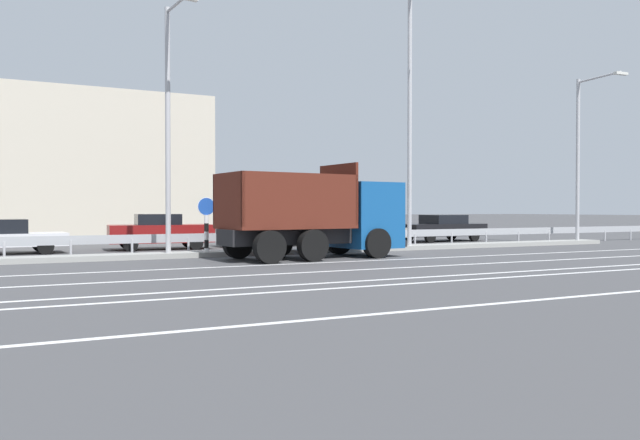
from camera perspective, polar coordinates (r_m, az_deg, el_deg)
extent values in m
plane|color=#424244|center=(23.33, 5.24, -3.19)|extent=(320.00, 320.00, 0.00)
cube|color=silver|center=(20.03, 1.37, -3.87)|extent=(50.29, 0.16, 0.01)
cube|color=silver|center=(17.83, 5.21, -4.47)|extent=(50.29, 0.16, 0.01)
cube|color=silver|center=(15.87, 9.74, -5.15)|extent=(50.29, 0.16, 0.01)
cube|color=silver|center=(15.12, 11.88, -5.47)|extent=(50.29, 0.16, 0.01)
cube|color=silver|center=(12.78, 20.90, -6.69)|extent=(50.29, 0.16, 0.01)
cube|color=gray|center=(25.11, 2.75, -2.69)|extent=(27.66, 1.10, 0.18)
cube|color=#9EA0A5|center=(26.29, 1.28, -1.37)|extent=(50.29, 0.04, 0.32)
cylinder|color=#ADADB2|center=(23.29, -26.91, -2.54)|extent=(0.09, 0.09, 0.62)
cylinder|color=#ADADB2|center=(23.36, -21.83, -2.49)|extent=(0.09, 0.09, 0.62)
cylinder|color=#ADADB2|center=(23.62, -16.81, -2.43)|extent=(0.09, 0.09, 0.62)
cylinder|color=#ADADB2|center=(24.05, -11.94, -2.35)|extent=(0.09, 0.09, 0.62)
cylinder|color=#ADADB2|center=(24.65, -7.27, -2.25)|extent=(0.09, 0.09, 0.62)
cylinder|color=#ADADB2|center=(25.41, -2.85, -2.15)|extent=(0.09, 0.09, 0.62)
cylinder|color=#ADADB2|center=(26.31, 1.28, -2.04)|extent=(0.09, 0.09, 0.62)
cylinder|color=#ADADB2|center=(27.33, 5.13, -1.93)|extent=(0.09, 0.09, 0.62)
cylinder|color=#ADADB2|center=(28.47, 8.68, -1.83)|extent=(0.09, 0.09, 0.62)
cylinder|color=#ADADB2|center=(29.71, 11.95, -1.72)|extent=(0.09, 0.09, 0.62)
cylinder|color=#ADADB2|center=(31.04, 14.94, -1.62)|extent=(0.09, 0.09, 0.62)
cylinder|color=#ADADB2|center=(32.45, 17.69, -1.52)|extent=(0.09, 0.09, 0.62)
cylinder|color=#ADADB2|center=(33.92, 20.20, -1.43)|extent=(0.09, 0.09, 0.62)
cylinder|color=#ADADB2|center=(35.45, 22.49, -1.34)|extent=(0.09, 0.09, 0.62)
cylinder|color=#ADADB2|center=(37.04, 24.60, -1.26)|extent=(0.09, 0.09, 0.62)
cylinder|color=#ADADB2|center=(38.67, 26.52, -1.18)|extent=(0.09, 0.09, 0.62)
cube|color=#144C8C|center=(22.81, 4.00, 0.44)|extent=(2.15, 2.59, 2.34)
cube|color=black|center=(23.40, 5.95, 1.47)|extent=(0.22, 2.08, 0.88)
cube|color=black|center=(23.45, 6.01, -2.03)|extent=(0.32, 2.37, 0.24)
cube|color=black|center=(21.11, -3.11, -1.50)|extent=(4.61, 1.75, 0.53)
cube|color=#511E14|center=(21.10, -3.11, -0.61)|extent=(4.53, 2.72, 0.12)
cube|color=#511E14|center=(22.07, -4.50, 1.82)|extent=(4.32, 0.50, 1.70)
cube|color=#511E14|center=(20.12, -1.59, 1.91)|extent=(4.32, 0.50, 1.70)
cube|color=#511E14|center=(22.19, 1.68, 2.37)|extent=(0.32, 2.32, 2.13)
cube|color=#511E14|center=(20.16, -8.39, 1.90)|extent=(0.32, 2.32, 1.70)
cylinder|color=black|center=(23.65, 1.74, -1.87)|extent=(1.07, 0.42, 1.04)
cylinder|color=black|center=(21.72, 5.21, -2.13)|extent=(1.07, 0.42, 1.04)
cylinder|color=black|center=(22.32, -3.81, -2.04)|extent=(1.07, 0.42, 1.04)
cylinder|color=black|center=(20.26, -0.65, -2.35)|extent=(1.07, 0.42, 1.04)
cylinder|color=black|center=(21.63, -7.51, -2.15)|extent=(1.07, 0.42, 1.04)
cylinder|color=black|center=(19.49, -4.63, -2.48)|extent=(1.07, 0.42, 1.04)
cylinder|color=white|center=(22.81, -10.34, -2.92)|extent=(0.16, 0.16, 0.30)
cylinder|color=black|center=(22.80, -10.34, -2.17)|extent=(0.16, 0.16, 0.30)
cylinder|color=white|center=(22.78, -10.34, -1.42)|extent=(0.16, 0.16, 0.30)
cylinder|color=black|center=(22.77, -10.34, -0.67)|extent=(0.16, 0.16, 0.30)
cylinder|color=white|center=(22.76, -10.35, 0.08)|extent=(0.16, 0.16, 0.30)
cylinder|color=#1E4CB2|center=(22.76, -10.35, 1.23)|extent=(0.61, 0.03, 0.61)
cylinder|color=white|center=(22.76, -10.35, 1.23)|extent=(0.66, 0.02, 0.66)
cylinder|color=#ADADB2|center=(22.54, -13.74, 7.74)|extent=(0.18, 0.18, 8.72)
cylinder|color=#ADADB2|center=(22.53, -12.96, 18.71)|extent=(0.29, 1.95, 0.10)
cylinder|color=#ADADB2|center=(26.65, 8.20, 9.01)|extent=(0.18, 0.18, 10.85)
cylinder|color=#ADADB2|center=(33.32, 22.50, 4.95)|extent=(0.18, 0.18, 8.09)
cylinder|color=#ADADB2|center=(32.93, 24.13, 11.83)|extent=(0.31, 2.54, 0.10)
cube|color=silver|center=(32.06, 25.80, 11.97)|extent=(0.71, 0.26, 0.12)
cube|color=silver|center=(26.36, -26.99, -1.63)|extent=(4.55, 2.13, 0.49)
cylinder|color=black|center=(27.35, -24.22, -2.03)|extent=(0.61, 0.24, 0.60)
cylinder|color=black|center=(25.62, -23.80, -2.23)|extent=(0.61, 0.24, 0.60)
cube|color=maroon|center=(27.20, -14.34, -1.21)|extent=(4.36, 1.99, 0.75)
cube|color=black|center=(27.17, -14.61, 0.06)|extent=(1.88, 1.61, 0.45)
cylinder|color=black|center=(28.23, -11.92, -1.88)|extent=(0.61, 0.24, 0.60)
cylinder|color=black|center=(26.65, -11.28, -2.04)|extent=(0.61, 0.24, 0.60)
cylinder|color=black|center=(27.87, -17.25, -1.94)|extent=(0.61, 0.24, 0.60)
cylinder|color=black|center=(26.26, -16.93, -2.11)|extent=(0.61, 0.24, 0.60)
cube|color=#A3A3A8|center=(28.80, -5.42, -1.10)|extent=(4.04, 2.11, 0.71)
cube|color=black|center=(28.83, -5.21, 0.12)|extent=(1.75, 1.75, 0.51)
cylinder|color=black|center=(27.51, -6.96, -1.94)|extent=(0.61, 0.24, 0.60)
cylinder|color=black|center=(29.15, -8.33, -1.78)|extent=(0.61, 0.24, 0.60)
cylinder|color=black|center=(28.56, -2.45, -1.83)|extent=(0.61, 0.24, 0.60)
cylinder|color=black|center=(30.14, -4.02, -1.68)|extent=(0.61, 0.24, 0.60)
cube|color=gray|center=(30.55, 3.70, -1.19)|extent=(4.50, 1.84, 0.49)
cube|color=black|center=(30.47, 3.48, -0.28)|extent=(1.90, 1.58, 0.49)
cylinder|color=black|center=(32.00, 5.04, -1.53)|extent=(0.60, 0.21, 0.60)
cylinder|color=black|center=(30.61, 6.73, -1.65)|extent=(0.60, 0.21, 0.60)
cylinder|color=black|center=(30.60, 0.66, -1.64)|extent=(0.60, 0.21, 0.60)
cylinder|color=black|center=(29.14, 2.22, -1.77)|extent=(0.60, 0.21, 0.60)
cube|color=black|center=(33.68, 11.03, -0.88)|extent=(4.90, 2.13, 0.63)
cube|color=black|center=(33.76, 11.22, 0.06)|extent=(2.10, 1.76, 0.48)
cylinder|color=black|center=(32.05, 10.04, -1.54)|extent=(0.61, 0.23, 0.60)
cylinder|color=black|center=(33.45, 8.08, -1.43)|extent=(0.61, 0.23, 0.60)
cylinder|color=black|center=(34.02, 13.92, -1.41)|extent=(0.61, 0.23, 0.60)
cylinder|color=black|center=(35.34, 11.92, -1.31)|extent=(0.61, 0.23, 0.60)
cube|color=beige|center=(40.07, -22.91, 4.25)|extent=(15.76, 11.63, 8.07)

